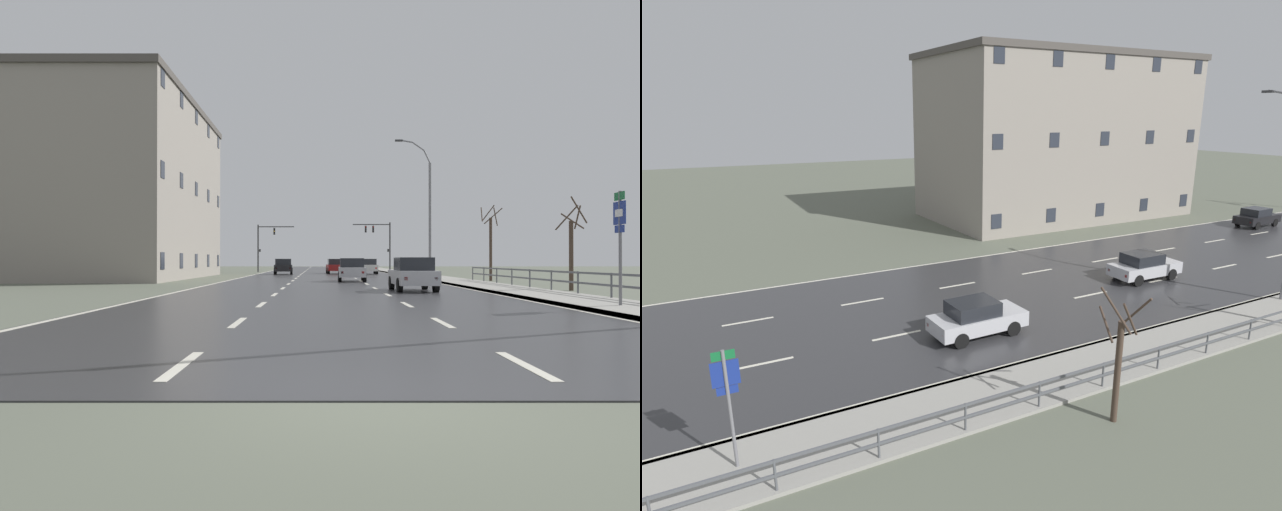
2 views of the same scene
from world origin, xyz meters
The scene contains 8 objects.
ground_plane centered at (0.00, 48.00, -0.06)m, with size 160.00×160.00×0.12m.
guardrail centered at (9.85, 20.10, 0.71)m, with size 0.07×26.92×1.00m.
highway_sign centered at (8.39, 11.29, 2.24)m, with size 0.09×0.68×3.49m.
car_mid_centre centered at (-4.13, 52.82, 0.80)m, with size 1.97×4.17×1.57m.
car_far_left centered at (3.87, 21.24, 0.80)m, with size 1.90×4.13×1.57m.
car_far_right centered at (1.68, 33.48, 0.80)m, with size 1.92×4.14×1.57m.
brick_building centered at (-16.64, 41.34, 7.06)m, with size 12.60×23.17×14.10m.
bare_tree_near centered at (11.46, 21.75, 1.97)m, with size 1.29×1.26×4.41m.
Camera 2 is at (21.67, 10.92, 9.20)m, focal length 29.19 mm.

